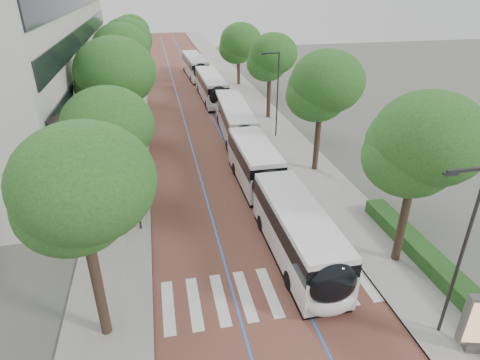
{
  "coord_description": "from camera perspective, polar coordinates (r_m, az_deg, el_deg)",
  "views": [
    {
      "loc": [
        -4.45,
        -13.68,
        13.99
      ],
      "look_at": [
        0.37,
        8.8,
        2.4
      ],
      "focal_mm": 30.0,
      "sensor_mm": 36.0,
      "label": 1
    }
  ],
  "objects": [
    {
      "name": "kerb_right",
      "position": [
        56.36,
        -1.47,
        12.43
      ],
      "size": [
        0.2,
        140.0,
        0.14
      ],
      "primitive_type": "cube",
      "color": "gray",
      "rests_on": "ground"
    },
    {
      "name": "ad_panel",
      "position": [
        19.64,
        30.91,
        -17.03
      ],
      "size": [
        1.41,
        0.74,
        2.82
      ],
      "rotation": [
        0.0,
        0.0,
        -0.29
      ],
      "color": "#59595B",
      "rests_on": "sidewalk_right"
    },
    {
      "name": "zebra_crossing",
      "position": [
        20.79,
        4.21,
        -15.54
      ],
      "size": [
        10.55,
        3.6,
        0.01
      ],
      "color": "silver",
      "rests_on": "ground"
    },
    {
      "name": "streetlight_far",
      "position": [
        38.47,
        5.13,
        12.85
      ],
      "size": [
        1.82,
        0.2,
        8.0
      ],
      "color": "#29292B",
      "rests_on": "sidewalk_right"
    },
    {
      "name": "bus_queued_1",
      "position": [
        51.94,
        -4.06,
        12.91
      ],
      "size": [
        2.62,
        12.42,
        3.2
      ],
      "rotation": [
        0.0,
        0.0,
        0.01
      ],
      "color": "silver",
      "rests_on": "ground"
    },
    {
      "name": "road",
      "position": [
        55.65,
        -7.27,
        11.99
      ],
      "size": [
        11.0,
        140.0,
        0.02
      ],
      "primitive_type": "cube",
      "color": "brown",
      "rests_on": "ground"
    },
    {
      "name": "sidewalk_left",
      "position": [
        55.54,
        -15.14,
        11.32
      ],
      "size": [
        4.0,
        140.0,
        0.12
      ],
      "primitive_type": "cube",
      "color": "gray",
      "rests_on": "ground"
    },
    {
      "name": "lead_bus",
      "position": [
        25.18,
        5.19,
        -2.77
      ],
      "size": [
        2.62,
        18.41,
        3.2
      ],
      "rotation": [
        0.0,
        0.0,
        0.0
      ],
      "color": "black",
      "rests_on": "ground"
    },
    {
      "name": "trees_left",
      "position": [
        41.6,
        -16.74,
        15.62
      ],
      "size": [
        6.11,
        60.39,
        9.79
      ],
      "color": "black",
      "rests_on": "ground"
    },
    {
      "name": "trees_right",
      "position": [
        39.54,
        6.28,
        15.29
      ],
      "size": [
        5.82,
        47.58,
        8.96
      ],
      "color": "black",
      "rests_on": "ground"
    },
    {
      "name": "kerb_left",
      "position": [
        55.47,
        -13.15,
        11.52
      ],
      "size": [
        0.2,
        140.0,
        0.14
      ],
      "primitive_type": "cube",
      "color": "gray",
      "rests_on": "ground"
    },
    {
      "name": "lamp_post_left",
      "position": [
        23.88,
        -14.94,
        1.38
      ],
      "size": [
        0.14,
        0.14,
        8.0
      ],
      "primitive_type": "cylinder",
      "color": "#29292B",
      "rests_on": "sidewalk_left"
    },
    {
      "name": "ground",
      "position": [
        20.07,
        4.45,
        -17.55
      ],
      "size": [
        160.0,
        160.0,
        0.0
      ],
      "primitive_type": "plane",
      "color": "#51544C",
      "rests_on": "ground"
    },
    {
      "name": "streetlight_near",
      "position": [
        17.91,
        28.95,
        -7.84
      ],
      "size": [
        1.82,
        0.2,
        8.0
      ],
      "color": "#29292B",
      "rests_on": "sidewalk_right"
    },
    {
      "name": "lane_line_right",
      "position": [
        55.8,
        -5.6,
        12.13
      ],
      "size": [
        0.12,
        126.0,
        0.01
      ],
      "primitive_type": "cube",
      "color": "blue",
      "rests_on": "road"
    },
    {
      "name": "bus_queued_2",
      "position": [
        65.42,
        -6.37,
        15.7
      ],
      "size": [
        3.03,
        12.49,
        3.2
      ],
      "rotation": [
        0.0,
        0.0,
        0.04
      ],
      "color": "silver",
      "rests_on": "ground"
    },
    {
      "name": "lane_line_left",
      "position": [
        55.54,
        -8.95,
        11.87
      ],
      "size": [
        0.12,
        126.0,
        0.01
      ],
      "primitive_type": "cube",
      "color": "blue",
      "rests_on": "road"
    },
    {
      "name": "hedge",
      "position": [
        23.5,
        26.82,
        -11.61
      ],
      "size": [
        1.2,
        14.0,
        0.8
      ],
      "primitive_type": "cube",
      "color": "#1D4417",
      "rests_on": "sidewalk_right"
    },
    {
      "name": "bus_queued_0",
      "position": [
        39.09,
        -0.69,
        8.31
      ],
      "size": [
        3.18,
        12.51,
        3.2
      ],
      "rotation": [
        0.0,
        0.0,
        -0.05
      ],
      "color": "silver",
      "rests_on": "ground"
    },
    {
      "name": "sidewalk_right",
      "position": [
        56.73,
        0.46,
        12.53
      ],
      "size": [
        4.0,
        140.0,
        0.12
      ],
      "primitive_type": "cube",
      "color": "gray",
      "rests_on": "ground"
    }
  ]
}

